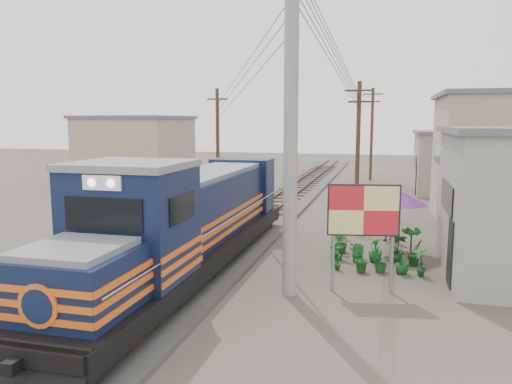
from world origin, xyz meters
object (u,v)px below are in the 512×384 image
(billboard, at_px, (363,213))
(market_umbrella, at_px, (399,197))
(vendor, at_px, (389,218))
(locomotive, at_px, (186,224))

(billboard, relative_size, market_umbrella, 1.20)
(market_umbrella, bearing_deg, billboard, -102.59)
(vendor, bearing_deg, market_umbrella, 55.53)
(billboard, xyz_separation_m, vendor, (0.75, 6.59, -1.36))
(locomotive, height_order, vendor, locomotive)
(billboard, distance_m, vendor, 6.77)
(billboard, bearing_deg, vendor, 73.73)
(billboard, relative_size, vendor, 1.67)
(vendor, bearing_deg, locomotive, 1.31)
(locomotive, xyz_separation_m, market_umbrella, (6.54, 4.53, 0.43))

